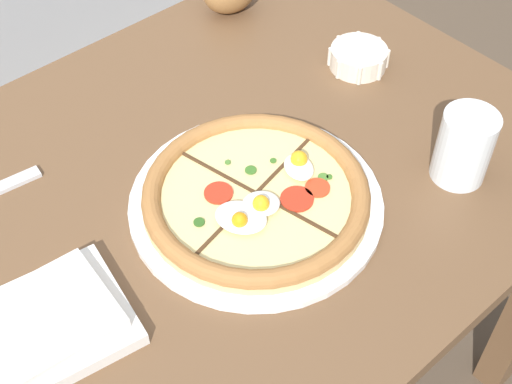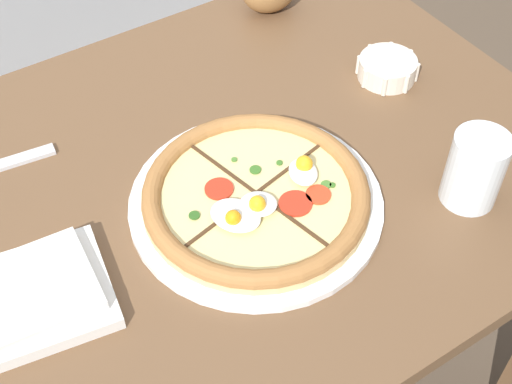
{
  "view_description": "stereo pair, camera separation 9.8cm",
  "coord_description": "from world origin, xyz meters",
  "px_view_note": "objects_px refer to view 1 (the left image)",
  "views": [
    {
      "loc": [
        -0.38,
        -0.57,
        1.49
      ],
      "look_at": [
        0.06,
        -0.08,
        0.76
      ],
      "focal_mm": 50.0,
      "sensor_mm": 36.0,
      "label": 1
    },
    {
      "loc": [
        -0.3,
        -0.63,
        1.49
      ],
      "look_at": [
        0.06,
        -0.08,
        0.76
      ],
      "focal_mm": 50.0,
      "sensor_mm": 36.0,
      "label": 2
    }
  ],
  "objects_px": {
    "pizza": "(256,197)",
    "water_glass": "(463,150)",
    "ramekin_bowl": "(358,57)",
    "dining_table": "(195,242)",
    "napkin_folded": "(48,323)"
  },
  "relations": [
    {
      "from": "ramekin_bowl",
      "to": "water_glass",
      "type": "xyz_separation_m",
      "value": [
        -0.08,
        -0.27,
        0.03
      ]
    },
    {
      "from": "dining_table",
      "to": "pizza",
      "type": "xyz_separation_m",
      "value": [
        0.06,
        -0.08,
        0.13
      ]
    },
    {
      "from": "pizza",
      "to": "dining_table",
      "type": "bearing_deg",
      "value": 124.82
    },
    {
      "from": "dining_table",
      "to": "napkin_folded",
      "type": "distance_m",
      "value": 0.3
    },
    {
      "from": "pizza",
      "to": "water_glass",
      "type": "height_order",
      "value": "water_glass"
    },
    {
      "from": "dining_table",
      "to": "ramekin_bowl",
      "type": "distance_m",
      "value": 0.42
    },
    {
      "from": "ramekin_bowl",
      "to": "napkin_folded",
      "type": "distance_m",
      "value": 0.67
    },
    {
      "from": "pizza",
      "to": "water_glass",
      "type": "xyz_separation_m",
      "value": [
        0.26,
        -0.15,
        0.03
      ]
    },
    {
      "from": "napkin_folded",
      "to": "water_glass",
      "type": "distance_m",
      "value": 0.61
    },
    {
      "from": "water_glass",
      "to": "pizza",
      "type": "bearing_deg",
      "value": 150.69
    },
    {
      "from": "pizza",
      "to": "ramekin_bowl",
      "type": "distance_m",
      "value": 0.36
    },
    {
      "from": "ramekin_bowl",
      "to": "napkin_folded",
      "type": "height_order",
      "value": "same"
    },
    {
      "from": "dining_table",
      "to": "napkin_folded",
      "type": "height_order",
      "value": "napkin_folded"
    },
    {
      "from": "napkin_folded",
      "to": "ramekin_bowl",
      "type": "bearing_deg",
      "value": 9.16
    },
    {
      "from": "pizza",
      "to": "ramekin_bowl",
      "type": "xyz_separation_m",
      "value": [
        0.34,
        0.12,
        -0.0
      ]
    }
  ]
}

